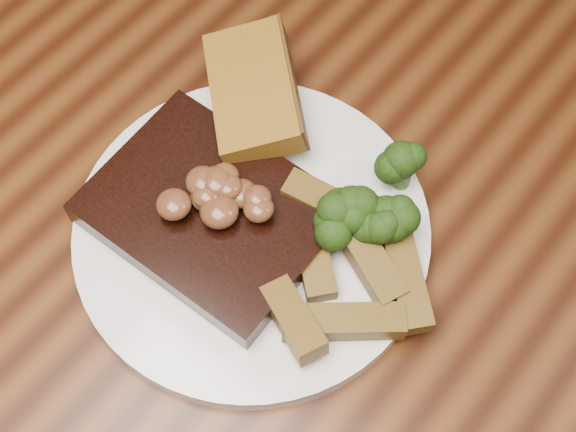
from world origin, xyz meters
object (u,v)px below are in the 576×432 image
(dining_table, at_px, (269,284))
(garlic_bread, at_px, (254,107))
(steak, at_px, (211,213))
(plate, at_px, (252,232))
(potato_wedges, at_px, (341,267))

(dining_table, xyz_separation_m, garlic_bread, (-0.08, 0.08, 0.12))
(dining_table, relative_size, steak, 9.24)
(plate, distance_m, garlic_bread, 0.11)
(steak, bearing_deg, dining_table, 23.55)
(plate, distance_m, potato_wedges, 0.08)
(steak, distance_m, garlic_bread, 0.10)
(plate, xyz_separation_m, steak, (-0.03, -0.01, 0.02))
(dining_table, relative_size, plate, 5.86)
(plate, bearing_deg, dining_table, 26.60)
(potato_wedges, bearing_deg, garlic_bread, 154.40)
(dining_table, relative_size, potato_wedges, 14.21)
(garlic_bread, relative_size, potato_wedges, 1.03)
(garlic_bread, distance_m, potato_wedges, 0.16)
(plate, distance_m, steak, 0.04)
(dining_table, distance_m, potato_wedges, 0.13)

